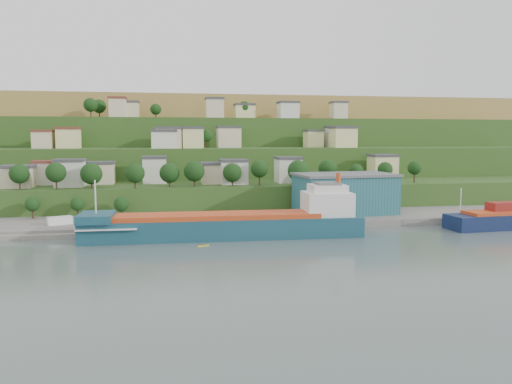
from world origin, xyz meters
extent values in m
plane|color=#42504D|center=(0.00, 0.00, 0.00)|extent=(500.00, 500.00, 0.00)
cube|color=slate|center=(20.00, 28.00, 0.00)|extent=(220.00, 26.00, 4.00)
cube|color=slate|center=(-55.00, 22.00, 0.00)|extent=(40.00, 18.00, 2.40)
cube|color=#284719|center=(0.00, 56.00, 0.00)|extent=(260.00, 32.00, 20.00)
cube|color=#284719|center=(0.00, 86.00, 0.00)|extent=(280.00, 32.00, 44.00)
cube|color=#284719|center=(0.00, 116.00, 0.00)|extent=(300.00, 32.00, 70.00)
cube|color=olive|center=(0.00, 190.00, 0.00)|extent=(360.00, 120.00, 96.00)
cube|color=beige|center=(-68.53, 51.63, 13.23)|extent=(9.66, 8.61, 6.45)
cube|color=#3F3F44|center=(-68.53, 51.63, 16.90)|extent=(10.26, 9.21, 0.90)
cube|color=silver|center=(-61.22, 61.02, 13.75)|extent=(8.84, 7.00, 7.49)
cube|color=brown|center=(-61.22, 61.02, 17.94)|extent=(9.44, 7.60, 0.90)
cube|color=beige|center=(-52.55, 57.75, 13.06)|extent=(7.32, 8.57, 6.13)
cube|color=#3F3F44|center=(-52.55, 57.75, 16.58)|extent=(7.92, 9.17, 0.90)
cube|color=silver|center=(-52.21, 51.74, 14.17)|extent=(9.11, 7.72, 8.34)
cube|color=#3F3F44|center=(-52.21, 51.74, 18.79)|extent=(9.71, 8.32, 0.90)
cube|color=beige|center=(-43.37, 60.83, 13.50)|extent=(8.88, 7.54, 7.01)
cube|color=#3F3F44|center=(-43.37, 60.83, 17.46)|extent=(9.48, 8.14, 0.90)
cube|color=silver|center=(-24.81, 60.10, 14.41)|extent=(8.19, 8.12, 8.82)
cube|color=#3F3F44|center=(-24.81, 60.10, 19.27)|extent=(8.79, 8.72, 0.90)
cube|color=beige|center=(-3.85, 54.99, 13.34)|extent=(9.11, 8.81, 6.68)
cube|color=#3F3F44|center=(-3.85, 54.99, 17.13)|extent=(9.71, 9.41, 0.90)
cube|color=silver|center=(2.47, 51.11, 13.93)|extent=(9.30, 7.56, 7.86)
cube|color=#3F3F44|center=(2.47, 51.11, 18.31)|extent=(9.90, 8.16, 0.90)
cube|color=silver|center=(22.78, 54.19, 14.25)|extent=(8.52, 8.81, 8.49)
cube|color=#3F3F44|center=(22.78, 54.19, 18.94)|extent=(9.12, 9.41, 0.90)
cube|color=beige|center=(62.78, 61.92, 14.43)|extent=(9.66, 8.57, 8.87)
cube|color=#3F3F44|center=(62.78, 61.92, 19.32)|extent=(10.26, 9.17, 0.90)
cube|color=beige|center=(-68.24, 87.82, 25.22)|extent=(7.34, 7.71, 6.44)
cube|color=brown|center=(-68.24, 87.82, 28.89)|extent=(7.94, 8.31, 0.90)
cube|color=beige|center=(-58.89, 88.49, 25.75)|extent=(8.54, 7.31, 7.51)
cube|color=brown|center=(-58.89, 88.49, 29.96)|extent=(9.14, 7.91, 0.90)
cube|color=silver|center=(-21.43, 80.93, 25.25)|extent=(9.71, 7.77, 6.50)
cube|color=#3F3F44|center=(-21.43, 80.93, 28.95)|extent=(10.31, 8.37, 0.90)
cube|color=beige|center=(-19.58, 81.16, 25.84)|extent=(9.95, 7.60, 7.69)
cube|color=#3F3F44|center=(-19.58, 81.16, 30.14)|extent=(10.55, 8.20, 0.90)
cube|color=beige|center=(-17.49, 89.60, 25.62)|extent=(7.99, 8.29, 7.24)
cube|color=#3F3F44|center=(-17.49, 89.60, 29.69)|extent=(8.59, 8.89, 0.90)
cube|color=beige|center=(-10.02, 81.73, 25.86)|extent=(8.24, 7.41, 7.72)
cube|color=#3F3F44|center=(-10.02, 81.73, 30.17)|extent=(8.84, 8.01, 0.90)
cube|color=beige|center=(5.57, 89.64, 26.12)|extent=(9.70, 7.99, 8.24)
cube|color=#3F3F44|center=(5.57, 89.64, 30.69)|extent=(10.30, 8.59, 0.90)
cube|color=beige|center=(43.30, 91.50, 25.42)|extent=(7.07, 8.40, 6.83)
cube|color=#3F3F44|center=(43.30, 91.50, 29.28)|extent=(7.67, 9.00, 0.90)
cube|color=silver|center=(53.42, 89.27, 26.20)|extent=(8.86, 8.78, 8.41)
cube|color=#3F3F44|center=(53.42, 89.27, 30.86)|extent=(9.46, 9.38, 0.90)
cube|color=beige|center=(53.76, 82.20, 26.03)|extent=(9.66, 8.58, 8.07)
cube|color=#3F3F44|center=(53.76, 82.20, 30.52)|extent=(10.26, 9.18, 0.90)
cube|color=beige|center=(-41.51, 111.32, 39.15)|extent=(7.20, 8.97, 8.30)
cube|color=brown|center=(-41.51, 111.32, 43.75)|extent=(7.80, 9.57, 0.90)
cube|color=beige|center=(-37.31, 117.06, 38.51)|extent=(9.28, 8.12, 7.02)
cube|color=#3F3F44|center=(-37.31, 117.06, 42.47)|extent=(9.88, 8.72, 0.90)
cube|color=beige|center=(1.68, 110.72, 39.34)|extent=(7.93, 7.04, 8.67)
cube|color=#3F3F44|center=(1.68, 110.72, 44.12)|extent=(8.53, 7.64, 0.90)
cube|color=beige|center=(16.85, 117.81, 38.27)|extent=(9.41, 7.09, 6.53)
cube|color=#3F3F44|center=(16.85, 117.81, 41.98)|extent=(10.01, 7.69, 0.90)
cube|color=silver|center=(37.02, 112.69, 38.73)|extent=(9.10, 8.62, 7.45)
cube|color=#3F3F44|center=(37.02, 112.69, 42.90)|extent=(9.70, 9.22, 0.90)
cube|color=beige|center=(64.26, 118.44, 39.11)|extent=(7.16, 7.82, 8.23)
cube|color=#3F3F44|center=(64.26, 118.44, 43.68)|extent=(7.76, 8.42, 0.90)
cylinder|color=#382619|center=(-66.02, 44.66, 11.65)|extent=(0.50, 0.50, 3.31)
sphere|color=black|center=(-66.02, 44.66, 14.98)|extent=(6.06, 6.06, 6.06)
cylinder|color=#382619|center=(-54.70, 42.63, 11.85)|extent=(0.50, 0.50, 3.69)
sphere|color=black|center=(-54.70, 42.63, 15.42)|extent=(6.28, 6.28, 6.28)
cylinder|color=#382619|center=(-44.39, 44.58, 11.41)|extent=(0.50, 0.50, 2.82)
sphere|color=black|center=(-44.39, 44.58, 14.73)|extent=(6.94, 6.94, 6.94)
cylinder|color=#382619|center=(-30.67, 42.26, 11.60)|extent=(0.50, 0.50, 3.20)
sphere|color=black|center=(-30.67, 42.26, 14.93)|extent=(6.31, 6.31, 6.31)
cylinder|color=#382619|center=(-19.74, 45.38, 11.42)|extent=(0.50, 0.50, 2.83)
sphere|color=black|center=(-19.74, 45.38, 14.63)|extent=(6.55, 6.55, 6.55)
cylinder|color=#382619|center=(-11.58, 44.95, 11.61)|extent=(0.50, 0.50, 3.23)
sphere|color=black|center=(-11.58, 44.95, 15.12)|extent=(6.89, 6.89, 6.89)
cylinder|color=#382619|center=(1.20, 45.11, 11.37)|extent=(0.50, 0.50, 2.74)
sphere|color=black|center=(1.20, 45.11, 14.50)|extent=(6.39, 6.39, 6.39)
cylinder|color=#382619|center=(10.51, 45.30, 11.99)|extent=(0.50, 0.50, 3.97)
sphere|color=black|center=(10.51, 45.30, 15.60)|extent=(5.89, 5.89, 5.89)
cylinder|color=#382619|center=(23.36, 42.45, 11.56)|extent=(0.50, 0.50, 3.11)
sphere|color=black|center=(23.36, 42.45, 15.08)|extent=(7.16, 7.16, 7.16)
cylinder|color=#382619|center=(34.83, 45.31, 11.76)|extent=(0.50, 0.50, 3.52)
sphere|color=black|center=(34.83, 45.31, 15.33)|extent=(6.59, 6.59, 6.59)
cylinder|color=#382619|center=(44.97, 44.40, 11.60)|extent=(0.50, 0.50, 3.21)
sphere|color=black|center=(44.97, 44.40, 14.56)|extent=(4.92, 4.92, 4.92)
cylinder|color=#382619|center=(55.53, 43.85, 11.78)|extent=(0.50, 0.50, 3.56)
sphere|color=black|center=(55.53, 43.85, 15.02)|extent=(5.33, 5.33, 5.33)
cylinder|color=#382619|center=(67.53, 45.30, 11.99)|extent=(0.50, 0.50, 3.98)
sphere|color=black|center=(67.53, 45.30, 15.34)|extent=(4.96, 4.96, 4.96)
cylinder|color=#382619|center=(39.94, 123.15, 36.78)|extent=(0.50, 0.50, 3.57)
sphere|color=black|center=(39.94, 123.15, 40.00)|extent=(5.22, 5.22, 5.22)
cylinder|color=#382619|center=(-50.99, 122.49, 36.98)|extent=(0.50, 0.50, 3.96)
sphere|color=black|center=(-50.99, 122.49, 40.72)|extent=(6.39, 6.39, 6.39)
cylinder|color=#382619|center=(-52.80, 108.28, 36.88)|extent=(0.50, 0.50, 3.77)
sphere|color=black|center=(-52.80, 108.28, 40.44)|extent=(6.07, 6.07, 6.07)
cylinder|color=#382619|center=(-4.36, 82.26, 23.81)|extent=(0.50, 0.50, 3.63)
sphere|color=black|center=(-4.36, 82.26, 26.90)|extent=(4.63, 4.63, 4.63)
cylinder|color=#382619|center=(16.60, 116.89, 36.91)|extent=(0.50, 0.50, 3.82)
sphere|color=black|center=(16.60, 116.89, 40.48)|extent=(6.04, 6.04, 6.04)
cylinder|color=#382619|center=(-25.14, 119.94, 36.51)|extent=(0.50, 0.50, 3.03)
sphere|color=black|center=(-25.14, 119.94, 39.46)|extent=(5.20, 5.20, 5.20)
cube|color=#143C4D|center=(-5.95, 7.64, 1.57)|extent=(73.43, 13.87, 7.31)
cube|color=#C04019|center=(-8.04, 7.64, 5.85)|extent=(54.58, 11.16, 1.25)
cube|color=#143C4D|center=(-38.32, 7.64, 6.27)|extent=(8.72, 11.75, 2.09)
cube|color=silver|center=(22.25, 7.64, 8.35)|extent=(12.87, 10.85, 6.27)
cube|color=silver|center=(22.25, 7.64, 12.53)|extent=(9.67, 8.66, 2.09)
cube|color=#595B5E|center=(22.25, 7.64, 13.89)|extent=(6.47, 6.47, 0.63)
cylinder|color=#C04019|center=(25.38, 7.64, 15.14)|extent=(1.29, 1.29, 3.13)
cylinder|color=silver|center=(-38.32, 7.64, 11.49)|extent=(0.39, 0.39, 8.35)
cube|color=silver|center=(-35.19, 7.64, 3.97)|extent=(15.00, 12.27, 0.26)
cylinder|color=silver|center=(62.22, 7.65, 8.70)|extent=(0.31, 0.31, 6.41)
cube|color=maroon|center=(76.87, 7.65, 6.32)|extent=(11.25, 5.25, 2.38)
cube|color=#1F565F|center=(35.77, 30.73, 8.00)|extent=(31.29, 20.24, 12.00)
cube|color=#595B5E|center=(35.77, 30.73, 14.40)|extent=(32.36, 21.31, 0.80)
cube|color=white|center=(-50.43, 24.24, 2.71)|extent=(7.00, 5.04, 3.02)
cube|color=silver|center=(-39.35, 17.14, 1.65)|extent=(4.78, 2.54, 0.91)
cube|color=orange|center=(-15.87, 2.93, 0.11)|extent=(2.96, 1.36, 0.22)
sphere|color=#3F3F44|center=(-15.87, 2.93, 0.48)|extent=(0.51, 0.51, 0.51)
cube|color=gold|center=(-12.22, -2.00, 0.11)|extent=(2.96, 1.50, 0.22)
sphere|color=#3F3F44|center=(-12.22, -2.00, 0.48)|extent=(0.52, 0.52, 0.52)
camera|label=1|loc=(-20.65, -121.39, 26.25)|focal=35.00mm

